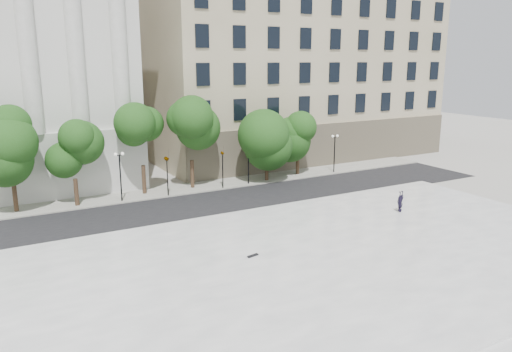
{
  "coord_description": "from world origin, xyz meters",
  "views": [
    {
      "loc": [
        -15.65,
        -19.59,
        12.16
      ],
      "look_at": [
        0.96,
        10.0,
        4.18
      ],
      "focal_mm": 35.0,
      "sensor_mm": 36.0,
      "label": 1
    }
  ],
  "objects_px": {
    "person_lying": "(400,209)",
    "traffic_light_west": "(167,156)",
    "skateboard": "(253,256)",
    "traffic_light_east": "(222,152)"
  },
  "relations": [
    {
      "from": "person_lying",
      "to": "traffic_light_east",
      "type": "bearing_deg",
      "value": 115.34
    },
    {
      "from": "skateboard",
      "to": "person_lying",
      "type": "bearing_deg",
      "value": -3.55
    },
    {
      "from": "traffic_light_west",
      "to": "traffic_light_east",
      "type": "relative_size",
      "value": 1.03
    },
    {
      "from": "person_lying",
      "to": "traffic_light_west",
      "type": "bearing_deg",
      "value": 129.03
    },
    {
      "from": "traffic_light_west",
      "to": "skateboard",
      "type": "bearing_deg",
      "value": -92.12
    },
    {
      "from": "traffic_light_east",
      "to": "person_lying",
      "type": "height_order",
      "value": "traffic_light_east"
    },
    {
      "from": "traffic_light_west",
      "to": "person_lying",
      "type": "xyz_separation_m",
      "value": [
        13.84,
        -14.71,
        -3.09
      ]
    },
    {
      "from": "traffic_light_west",
      "to": "person_lying",
      "type": "distance_m",
      "value": 20.43
    },
    {
      "from": "skateboard",
      "to": "traffic_light_west",
      "type": "bearing_deg",
      "value": 75.39
    },
    {
      "from": "traffic_light_east",
      "to": "skateboard",
      "type": "bearing_deg",
      "value": -109.83
    }
  ]
}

